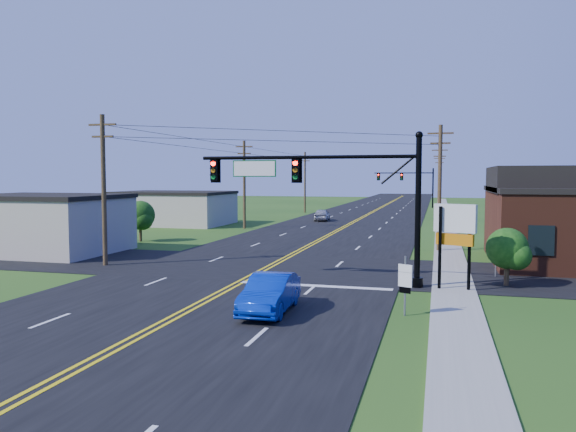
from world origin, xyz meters
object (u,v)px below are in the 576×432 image
(route_sign, at_px, (405,281))
(signal_mast_main, at_px, (326,188))
(blue_car, at_px, (270,294))
(stop_sign, at_px, (496,248))
(signal_mast_far, at_px, (407,181))

(route_sign, bearing_deg, signal_mast_main, 150.85)
(blue_car, distance_m, stop_sign, 14.11)
(route_sign, bearing_deg, blue_car, -145.84)
(stop_sign, bearing_deg, signal_mast_main, -144.71)
(signal_mast_main, relative_size, stop_sign, 5.18)
(blue_car, height_order, stop_sign, stop_sign)
(route_sign, bearing_deg, stop_sign, 91.10)
(blue_car, bearing_deg, stop_sign, 46.48)
(signal_mast_main, height_order, route_sign, signal_mast_main)
(signal_mast_main, xyz_separation_m, blue_car, (-0.91, -6.59, -4.02))
(blue_car, height_order, route_sign, route_sign)
(stop_sign, bearing_deg, blue_car, -121.43)
(blue_car, distance_m, route_sign, 5.24)
(route_sign, relative_size, stop_sign, 1.06)
(signal_mast_far, height_order, stop_sign, signal_mast_far)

